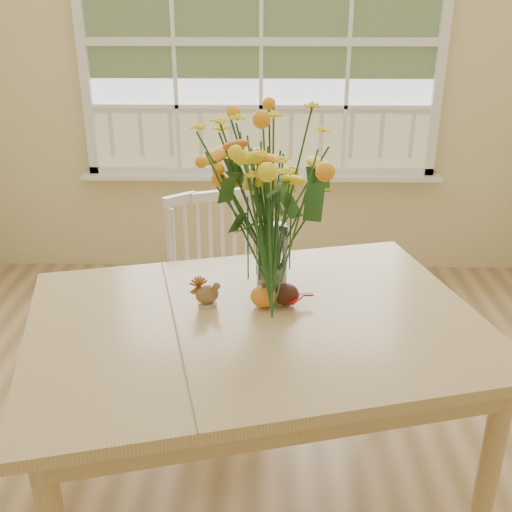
{
  "coord_description": "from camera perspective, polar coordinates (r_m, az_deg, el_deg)",
  "views": [
    {
      "loc": [
        0.05,
        -1.74,
        1.8
      ],
      "look_at": [
        0.01,
        0.05,
        1.03
      ],
      "focal_mm": 42.0,
      "sensor_mm": 36.0,
      "label": 1
    }
  ],
  "objects": [
    {
      "name": "floor",
      "position": [
        2.51,
        -0.33,
        -22.65
      ],
      "size": [
        4.0,
        4.5,
        0.01
      ],
      "primitive_type": "cube",
      "color": "olive",
      "rests_on": "ground"
    },
    {
      "name": "turkey_figurine",
      "position": [
        2.1,
        -4.68,
        -3.68
      ],
      "size": [
        0.1,
        0.09,
        0.1
      ],
      "rotation": [
        0.0,
        0.0,
        0.4
      ],
      "color": "#CCB78C",
      "rests_on": "dining_table"
    },
    {
      "name": "wall_back",
      "position": [
        4.02,
        0.5,
        16.93
      ],
      "size": [
        4.0,
        0.02,
        2.7
      ],
      "primitive_type": "cube",
      "color": "beige",
      "rests_on": "floor"
    },
    {
      "name": "windsor_chair",
      "position": [
        2.88,
        -3.7,
        -2.82
      ],
      "size": [
        0.56,
        0.55,
        0.95
      ],
      "rotation": [
        0.0,
        0.0,
        0.37
      ],
      "color": "white",
      "rests_on": "floor"
    },
    {
      "name": "window",
      "position": [
        3.96,
        0.5,
        19.47
      ],
      "size": [
        2.42,
        0.12,
        1.74
      ],
      "color": "silver",
      "rests_on": "wall_back"
    },
    {
      "name": "dining_table",
      "position": [
        2.08,
        -0.01,
        -8.14
      ],
      "size": [
        1.72,
        1.41,
        0.81
      ],
      "rotation": [
        0.0,
        0.0,
        0.25
      ],
      "color": "tan",
      "rests_on": "floor"
    },
    {
      "name": "pumpkin",
      "position": [
        2.09,
        0.73,
        -3.95
      ],
      "size": [
        0.09,
        0.09,
        0.07
      ],
      "primitive_type": "ellipsoid",
      "color": "orange",
      "rests_on": "dining_table"
    },
    {
      "name": "dark_gourd",
      "position": [
        2.1,
        2.92,
        -3.78
      ],
      "size": [
        0.13,
        0.1,
        0.08
      ],
      "color": "#38160F",
      "rests_on": "dining_table"
    },
    {
      "name": "flower_vase",
      "position": [
        2.08,
        1.6,
        6.03
      ],
      "size": [
        0.52,
        0.52,
        0.62
      ],
      "color": "white",
      "rests_on": "dining_table"
    }
  ]
}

